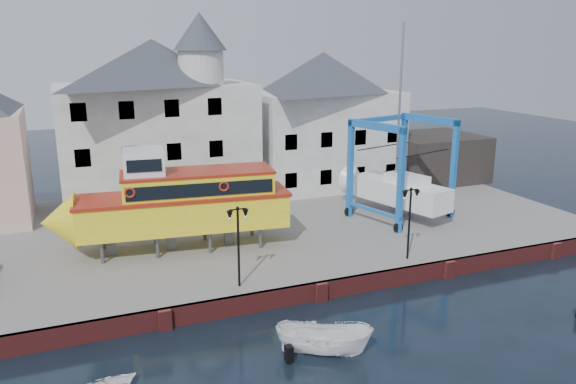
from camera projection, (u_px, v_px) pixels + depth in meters
name	position (u px, v px, depth m)	size (l,w,h in m)	color
ground	(321.00, 301.00, 29.01)	(140.00, 140.00, 0.00)	black
hardstanding	(253.00, 229.00, 38.73)	(44.00, 22.00, 1.00)	slate
quay_wall	(320.00, 291.00, 28.97)	(44.00, 0.47, 1.00)	maroon
building_white_main	(158.00, 120.00, 41.84)	(14.00, 8.30, 14.00)	#B8B8AB
building_white_right	(322.00, 120.00, 47.60)	(12.00, 8.00, 11.20)	#B8B8AB
shed_dark	(432.00, 157.00, 50.35)	(8.00, 7.00, 4.00)	black
lamp_post_left	(238.00, 226.00, 27.56)	(1.12, 0.32, 4.20)	black
lamp_post_right	(410.00, 205.00, 31.18)	(1.12, 0.32, 4.20)	black
tour_boat	(170.00, 203.00, 32.71)	(14.33, 4.86, 6.12)	#59595E
travel_lift	(392.00, 184.00, 39.83)	(7.31, 9.08, 13.30)	#1650B2
motorboat_a	(323.00, 354.00, 23.99)	(1.57, 4.17, 1.61)	white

